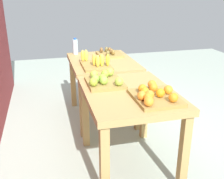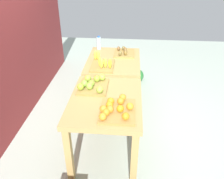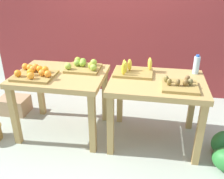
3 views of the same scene
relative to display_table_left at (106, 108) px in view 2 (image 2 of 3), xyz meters
The scene contains 9 objects.
ground_plane 0.87m from the display_table_left, ahead, with size 8.00×8.00×0.00m, color #A4B3A6.
display_table_left is the anchor object (origin of this frame).
display_table_right 1.12m from the display_table_left, ahead, with size 1.04×0.80×0.79m.
orange_bin 0.32m from the display_table_left, 150.93° to the right, with size 0.46×0.36×0.11m.
apple_bin 0.33m from the display_table_left, 38.22° to the left, with size 0.40×0.35×0.11m.
banana_crate 0.87m from the display_table_left, ahead, with size 0.44×0.32×0.17m.
kiwi_bin 1.36m from the display_table_left, ahead, with size 0.36×0.32×0.10m.
water_bottle 1.59m from the display_table_left, 10.40° to the left, with size 0.07×0.07×0.22m.
watermelon_pile 2.08m from the display_table_left, ahead, with size 0.61×0.69×0.51m.
Camera 2 is at (-2.71, -0.26, 2.18)m, focal length 37.12 mm.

